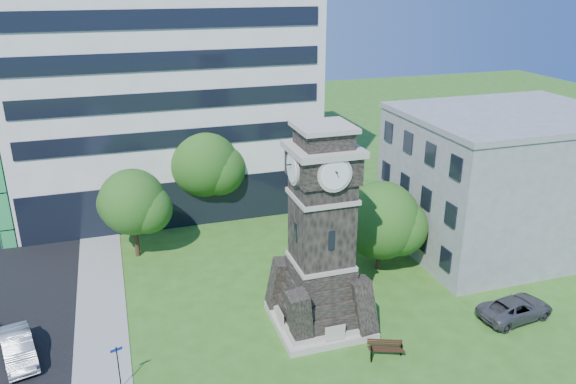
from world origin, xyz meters
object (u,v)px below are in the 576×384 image
object	(u,v)px
clock_tower	(321,244)
car_street_mid	(18,348)
car_east_lot	(516,308)
park_bench	(386,348)
street_sign	(118,363)

from	to	relation	value
clock_tower	car_street_mid	xyz separation A→B (m)	(-16.74, 1.74, -4.56)
clock_tower	car_east_lot	distance (m)	12.81
car_street_mid	park_bench	bearing A→B (deg)	-30.71
clock_tower	park_bench	xyz separation A→B (m)	(2.34, -4.07, -4.76)
car_east_lot	park_bench	size ratio (longest dim) A/B	2.51
car_east_lot	clock_tower	bearing A→B (deg)	68.01
park_bench	clock_tower	bearing A→B (deg)	141.49
park_bench	street_sign	xyz separation A→B (m)	(-13.92, 1.71, 1.04)
car_east_lot	street_sign	size ratio (longest dim) A/B	1.91
park_bench	street_sign	distance (m)	14.06
car_street_mid	street_sign	distance (m)	6.64
car_street_mid	street_sign	world-z (taller)	street_sign
car_street_mid	park_bench	distance (m)	19.94
car_street_mid	car_east_lot	xyz separation A→B (m)	(28.27, -4.87, -0.06)
car_east_lot	street_sign	distance (m)	23.15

